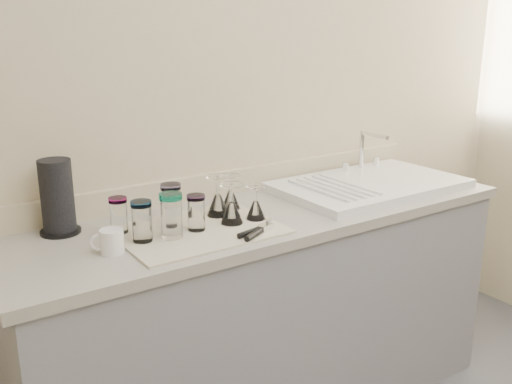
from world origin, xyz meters
TOP-DOWN VIEW (x-y plane):
  - counter_unit at (0.00, 1.20)m, footprint 2.06×0.62m
  - sink_unit at (0.55, 1.20)m, footprint 0.82×0.50m
  - dish_towel at (-0.34, 1.14)m, footprint 0.55×0.42m
  - tumbler_teal at (-0.57, 1.27)m, footprint 0.06×0.06m
  - tumbler_purple at (-0.38, 1.25)m, footprint 0.07×0.07m
  - tumbler_magenta at (-0.54, 1.14)m, footprint 0.07×0.07m
  - tumbler_blue at (-0.45, 1.12)m, footprint 0.08×0.08m
  - tumbler_lavender at (-0.34, 1.14)m, footprint 0.06×0.06m
  - goblet_back_left at (-0.20, 1.23)m, footprint 0.09×0.09m
  - goblet_back_right at (-0.12, 1.28)m, footprint 0.07×0.07m
  - goblet_front_left at (-0.20, 1.13)m, footprint 0.08×0.08m
  - goblet_front_right at (-0.11, 1.12)m, footprint 0.07×0.07m
  - can_opener at (-0.19, 0.99)m, footprint 0.16×0.10m
  - white_mug at (-0.66, 1.12)m, footprint 0.11×0.10m
  - paper_towel_roll at (-0.74, 1.39)m, footprint 0.14×0.14m

SIDE VIEW (x-z plane):
  - counter_unit at x=0.00m, z-range 0.00..0.90m
  - dish_towel at x=-0.34m, z-range 0.90..0.91m
  - can_opener at x=-0.19m, z-range 0.91..0.93m
  - sink_unit at x=0.55m, z-range 0.81..1.03m
  - white_mug at x=-0.66m, z-range 0.90..0.98m
  - goblet_front_right at x=-0.11m, z-range 0.89..1.02m
  - goblet_back_right at x=-0.12m, z-range 0.89..1.02m
  - goblet_front_left at x=-0.20m, z-range 0.88..1.03m
  - goblet_back_left at x=-0.20m, z-range 0.88..1.04m
  - tumbler_teal at x=-0.57m, z-range 0.91..1.03m
  - tumbler_lavender at x=-0.34m, z-range 0.91..1.04m
  - tumbler_magenta at x=-0.54m, z-range 0.91..1.05m
  - tumbler_purple at x=-0.38m, z-range 0.91..1.05m
  - tumbler_blue at x=-0.45m, z-range 0.91..1.06m
  - paper_towel_roll at x=-0.74m, z-range 0.90..1.16m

